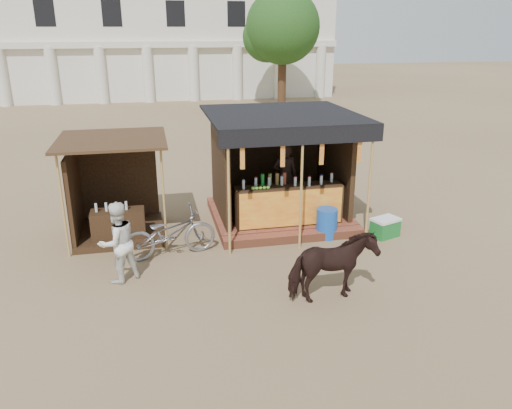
{
  "coord_description": "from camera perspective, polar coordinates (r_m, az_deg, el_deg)",
  "views": [
    {
      "loc": [
        -2.14,
        -8.37,
        4.71
      ],
      "look_at": [
        0.0,
        1.6,
        1.1
      ],
      "focal_mm": 35.0,
      "sensor_mm": 36.0,
      "label": 1
    }
  ],
  "objects": [
    {
      "name": "secondary_stall",
      "position": [
        12.28,
        -16.28,
        0.36
      ],
      "size": [
        2.4,
        2.4,
        2.38
      ],
      "color": "#382714",
      "rests_on": "ground"
    },
    {
      "name": "cow",
      "position": [
        9.12,
        8.68,
        -7.12
      ],
      "size": [
        1.64,
        0.9,
        1.32
      ],
      "primitive_type": "imported",
      "rotation": [
        0.0,
        0.0,
        1.69
      ],
      "color": "black",
      "rests_on": "ground"
    },
    {
      "name": "red_crate",
      "position": [
        12.63,
        15.1,
        -2.34
      ],
      "size": [
        0.53,
        0.49,
        0.32
      ],
      "primitive_type": "cube",
      "rotation": [
        0.0,
        0.0,
        -0.42
      ],
      "color": "#A9261C",
      "rests_on": "ground"
    },
    {
      "name": "motorbike",
      "position": [
        10.94,
        -9.88,
        -3.26
      ],
      "size": [
        2.13,
        1.08,
        1.07
      ],
      "primitive_type": "imported",
      "rotation": [
        0.0,
        0.0,
        1.76
      ],
      "color": "gray",
      "rests_on": "ground"
    },
    {
      "name": "background_building",
      "position": [
        38.32,
        -12.51,
        17.99
      ],
      "size": [
        26.0,
        7.45,
        8.18
      ],
      "color": "silver",
      "rests_on": "ground"
    },
    {
      "name": "tree",
      "position": [
        31.53,
        2.65,
        19.35
      ],
      "size": [
        4.5,
        4.4,
        7.0
      ],
      "color": "#382314",
      "rests_on": "ground"
    },
    {
      "name": "bystander",
      "position": [
        10.01,
        -15.54,
        -4.2
      ],
      "size": [
        0.99,
        0.93,
        1.62
      ],
      "primitive_type": "imported",
      "rotation": [
        0.0,
        0.0,
        3.69
      ],
      "color": "silver",
      "rests_on": "ground"
    },
    {
      "name": "cooler",
      "position": [
        12.29,
        14.54,
        -2.53
      ],
      "size": [
        0.75,
        0.63,
        0.46
      ],
      "color": "#186D29",
      "rests_on": "ground"
    },
    {
      "name": "ground",
      "position": [
        9.84,
        1.98,
        -9.12
      ],
      "size": [
        120.0,
        120.0,
        0.0
      ],
      "primitive_type": "plane",
      "color": "#846B4C",
      "rests_on": "ground"
    },
    {
      "name": "blue_barrel",
      "position": [
        11.92,
        8.08,
        -2.13
      ],
      "size": [
        0.61,
        0.61,
        0.72
      ],
      "primitive_type": "cylinder",
      "rotation": [
        0.0,
        0.0,
        -0.27
      ],
      "color": "#174BAD",
      "rests_on": "ground"
    },
    {
      "name": "main_stall",
      "position": [
        12.69,
        2.8,
        2.61
      ],
      "size": [
        3.6,
        3.61,
        2.78
      ],
      "color": "#994E32",
      "rests_on": "ground"
    }
  ]
}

